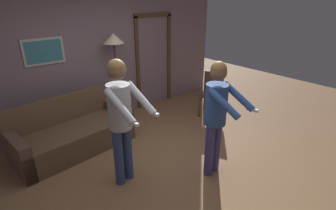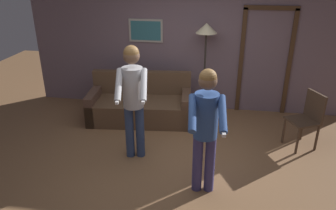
{
  "view_description": "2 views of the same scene",
  "coord_description": "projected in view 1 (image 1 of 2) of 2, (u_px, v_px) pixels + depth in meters",
  "views": [
    {
      "loc": [
        -2.08,
        -2.55,
        2.47
      ],
      "look_at": [
        -0.06,
        -0.13,
        1.12
      ],
      "focal_mm": 28.0,
      "sensor_mm": 36.0,
      "label": 1
    },
    {
      "loc": [
        0.6,
        -4.08,
        2.81
      ],
      "look_at": [
        -0.04,
        -0.08,
        1.02
      ],
      "focal_mm": 35.0,
      "sensor_mm": 36.0,
      "label": 2
    }
  ],
  "objects": [
    {
      "name": "ground_plane",
      "position": [
        166.0,
        169.0,
        3.99
      ],
      "size": [
        12.0,
        12.0,
        0.0
      ],
      "primitive_type": "plane",
      "color": "#88603E"
    },
    {
      "name": "back_wall_assembly",
      "position": [
        92.0,
        59.0,
        5.07
      ],
      "size": [
        6.4,
        0.1,
        2.6
      ],
      "color": "slate",
      "rests_on": "ground_plane"
    },
    {
      "name": "couch",
      "position": [
        73.0,
        134.0,
        4.43
      ],
      "size": [
        1.97,
        1.03,
        0.87
      ],
      "color": "brown",
      "rests_on": "ground_plane"
    },
    {
      "name": "torchiere_lamp",
      "position": [
        114.0,
        47.0,
        4.95
      ],
      "size": [
        0.4,
        0.4,
        1.78
      ],
      "color": "#332D28",
      "rests_on": "ground_plane"
    },
    {
      "name": "person_standing_left",
      "position": [
        121.0,
        112.0,
        3.34
      ],
      "size": [
        0.51,
        0.69,
        1.76
      ],
      "color": "navy",
      "rests_on": "ground_plane"
    },
    {
      "name": "person_standing_right",
      "position": [
        217.0,
        110.0,
        3.53
      ],
      "size": [
        0.47,
        0.65,
        1.68
      ],
      "color": "#403B76",
      "rests_on": "ground_plane"
    },
    {
      "name": "dining_chair_distant",
      "position": [
        212.0,
        91.0,
        5.65
      ],
      "size": [
        0.56,
        0.56,
        0.93
      ],
      "color": "#4C3828",
      "rests_on": "ground_plane"
    }
  ]
}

